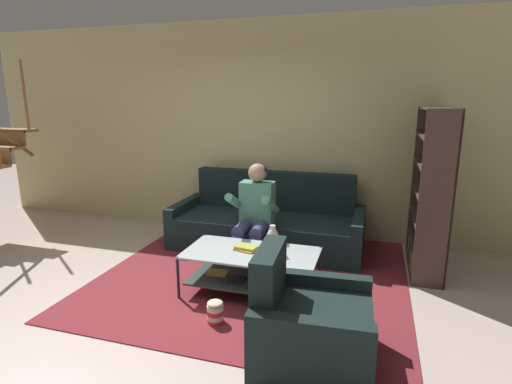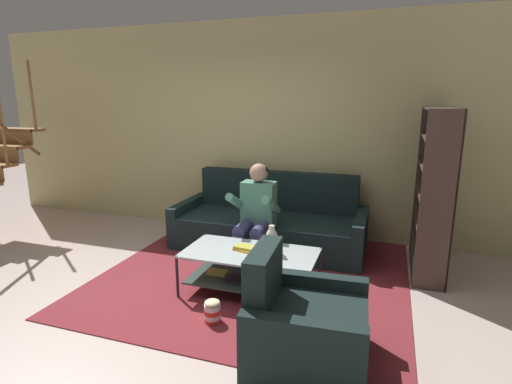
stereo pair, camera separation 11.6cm
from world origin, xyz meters
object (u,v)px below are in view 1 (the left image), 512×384
Objects in this scene: couch at (268,224)px; person_seated_center at (255,211)px; vase at (273,240)px; book_stack at (246,248)px; popcorn_tub at (215,312)px; bookshelf at (432,206)px; armchair at (308,325)px; coffee_table at (251,266)px.

person_seated_center is at bearing -90.00° from couch.
vase is 1.13× the size of book_stack.
popcorn_tub is (0.06, -1.90, -0.19)m from couch.
book_stack is (-0.26, -0.01, -0.11)m from vase.
armchair is at bearing -116.53° from bookshelf.
bookshelf is at bearing 32.47° from book_stack.
person_seated_center reaches higher than armchair.
couch is 8.81× the size of vase.
book_stack is at bearing 130.54° from armchair.
bookshelf is at bearing 34.37° from coffee_table.
couch is at bearing 98.13° from coffee_table.
couch is 1.87× the size of coffee_table.
coffee_table is 6.15× the size of popcorn_tub.
coffee_table is 4.72× the size of vase.
bookshelf is at bearing -3.42° from couch.
couch is 1.34× the size of bookshelf.
book_stack is at bearing -177.17° from vase.
vase is 0.87m from popcorn_tub.
bookshelf is (1.79, 1.14, 0.27)m from book_stack.
vase is (0.38, -0.66, -0.07)m from person_seated_center.
book_stack is 2.13m from bookshelf.
coffee_table is at bearing 78.15° from popcorn_tub.
person_seated_center is 0.76m from vase.
book_stack is 0.28× the size of armchair.
armchair is (0.89, -1.57, -0.35)m from person_seated_center.
bookshelf is (1.52, 1.12, 0.16)m from vase.
armchair reaches higher than vase.
popcorn_tub is at bearing -116.18° from vase.
coffee_table is (0.18, -1.29, -0.01)m from couch.
book_stack reaches higher than popcorn_tub.
person_seated_center is at bearing 104.53° from coffee_table.
person_seated_center is 0.70m from book_stack.
person_seated_center reaches higher than couch.
vase is 0.29m from book_stack.
bookshelf reaches higher than book_stack.
vase is (0.38, -1.24, 0.26)m from couch.
vase is 1.90m from bookshelf.
book_stack is 1.15× the size of popcorn_tub.
person_seated_center is 5.55× the size of popcorn_tub.
vase is 0.31× the size of armchair.
armchair reaches higher than coffee_table.
coffee_table is 0.34m from vase.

